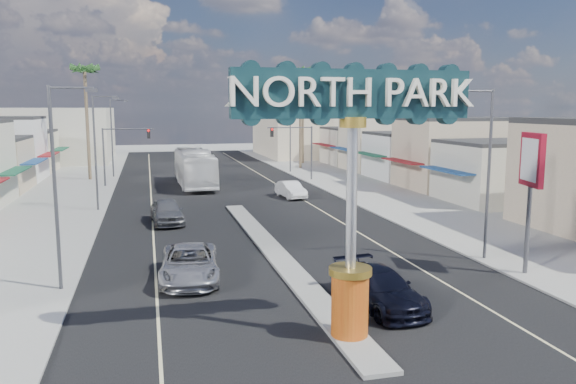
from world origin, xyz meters
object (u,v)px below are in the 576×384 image
traffic_signal_left (122,145)px  bank_pylon_sign (531,168)px  streetlight_l_near (58,178)px  car_parked_left (167,211)px  streetlight_l_far (113,134)px  streetlight_r_far (289,132)px  suv_left (190,263)px  palm_left_far (85,76)px  palm_right_mid (301,88)px  car_parked_right (291,190)px  traffic_signal_right (296,142)px  gateway_sign (352,172)px  suv_right (380,288)px  city_bus (195,168)px  streetlight_r_near (486,166)px  streetlight_r_mid (351,143)px  palm_right_far (303,76)px  streetlight_l_mid (97,147)px

traffic_signal_left → bank_pylon_sign: bearing=-61.4°
bank_pylon_sign → streetlight_l_near: bearing=-174.4°
car_parked_left → streetlight_l_far: bearing=95.6°
streetlight_r_far → suv_left: (-15.37, -41.72, -4.26)m
palm_left_far → bank_pylon_sign: (23.92, -42.91, -6.25)m
streetlight_l_near → traffic_signal_left: bearing=87.9°
palm_right_mid → car_parked_right: 26.26m
palm_left_far → traffic_signal_right: bearing=-15.1°
gateway_sign → suv_right: size_ratio=1.71×
suv_left → bank_pylon_sign: bearing=-6.6°
gateway_sign → bank_pylon_sign: bearing=25.1°
suv_right → bank_pylon_sign: 9.94m
gateway_sign → streetlight_l_far: (-10.43, 50.02, -0.86)m
gateway_sign → city_bus: 41.03m
streetlight_r_near → suv_right: streetlight_r_near is taller
streetlight_l_far → streetlight_r_far: same height
suv_left → car_parked_left: size_ratio=1.13×
traffic_signal_right → gateway_sign: bearing=-102.3°
streetlight_r_near → streetlight_r_far: (0.00, 42.00, 0.00)m
streetlight_r_far → city_bus: bearing=-143.4°
palm_right_mid → suv_right: (-10.65, -51.20, -9.83)m
gateway_sign → streetlight_r_mid: size_ratio=1.02×
streetlight_r_far → traffic_signal_left: bearing=-157.8°
car_parked_right → streetlight_r_far: bearing=69.7°
palm_left_far → palm_right_mid: size_ratio=1.08×
gateway_sign → palm_right_far: (15.00, 60.02, 6.46)m
palm_right_far → gateway_sign: bearing=-104.0°
streetlight_l_far → suv_right: size_ratio=1.68×
streetlight_r_mid → city_bus: bearing=134.3°
streetlight_l_far → car_parked_right: streetlight_l_far is taller
gateway_sign → traffic_signal_right: bearing=77.7°
streetlight_l_far → suv_left: streetlight_l_far is taller
streetlight_l_near → streetlight_r_near: 20.87m
palm_right_far → palm_right_mid: bearing=-108.4°
palm_right_mid → car_parked_left: palm_right_mid is taller
streetlight_l_near → palm_right_mid: (23.43, 46.00, 5.54)m
palm_right_mid → car_parked_left: bearing=-119.9°
streetlight_l_near → streetlight_l_mid: same height
bank_pylon_sign → traffic_signal_left: bearing=131.9°
car_parked_left → bank_pylon_sign: bearing=-50.0°
suv_left → streetlight_r_near: bearing=3.7°
streetlight_r_near → streetlight_l_mid: bearing=136.2°
suv_right → car_parked_right: suv_right is taller
streetlight_l_mid → streetlight_r_mid: bearing=0.0°
palm_right_mid → suv_left: (-17.93, -45.72, -9.80)m
palm_left_far → car_parked_left: size_ratio=2.56×
gateway_sign → city_bus: gateway_sign is taller
streetlight_r_near → palm_right_far: size_ratio=0.64×
streetlight_l_mid → suv_right: bearing=-63.1°
traffic_signal_right → palm_left_far: palm_left_far is taller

